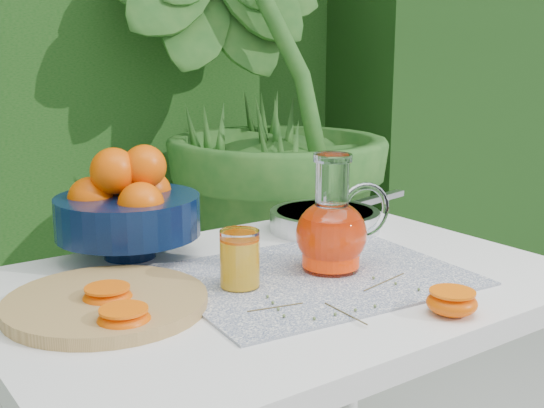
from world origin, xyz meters
TOP-DOWN VIEW (x-y plane):
  - potted_plant_right at (0.88, 1.17)m, footprint 2.66×2.66m
  - white_table at (0.15, -0.03)m, footprint 1.00×0.70m
  - placemat at (0.20, -0.07)m, footprint 0.54×0.43m
  - cutting_board at (-0.16, 0.00)m, footprint 0.39×0.39m
  - fruit_bowl at (-0.02, 0.24)m, footprint 0.28×0.28m
  - juice_pitcher at (0.25, -0.06)m, footprint 0.19×0.16m
  - juice_tumbler at (0.06, -0.04)m, footprint 0.08×0.08m
  - saute_pan at (0.42, 0.17)m, footprint 0.44×0.29m
  - orange_halves at (-0.02, -0.14)m, footprint 0.54×0.42m
  - thyme_sprigs at (0.15, -0.19)m, footprint 0.33×0.19m

SIDE VIEW (x-z plane):
  - white_table at x=0.15m, z-range 0.29..1.04m
  - placemat at x=0.20m, z-range 0.75..0.75m
  - thyme_sprigs at x=0.15m, z-range 0.75..0.76m
  - cutting_board at x=-0.16m, z-range 0.75..0.77m
  - orange_halves at x=-0.02m, z-range 0.75..0.79m
  - saute_pan at x=0.42m, z-range 0.75..0.80m
  - juice_tumbler at x=0.06m, z-range 0.75..0.85m
  - juice_pitcher at x=0.25m, z-range 0.72..0.93m
  - fruit_bowl at x=-0.02m, z-range 0.74..0.96m
  - potted_plant_right at x=0.88m, z-range 0.00..1.88m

